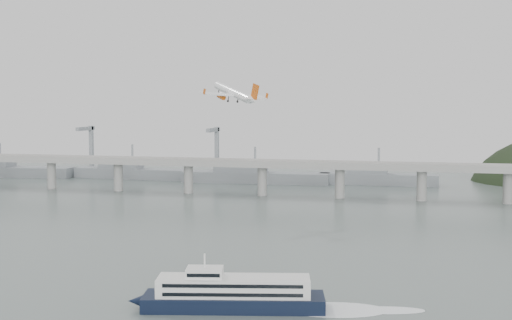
# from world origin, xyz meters

# --- Properties ---
(ground) EXTENTS (900.00, 900.00, 0.00)m
(ground) POSITION_xyz_m (0.00, 0.00, 0.00)
(ground) COLOR #55635F
(ground) RESTS_ON ground
(bridge) EXTENTS (800.00, 22.00, 23.90)m
(bridge) POSITION_xyz_m (-1.15, 200.00, 17.65)
(bridge) COLOR gray
(bridge) RESTS_ON ground
(distant_fleet) EXTENTS (453.00, 60.90, 40.00)m
(distant_fleet) POSITION_xyz_m (-155.36, 265.08, 6.22)
(distant_fleet) COLOR gray
(distant_fleet) RESTS_ON ground
(ferry) EXTENTS (87.10, 28.08, 16.56)m
(ferry) POSITION_xyz_m (14.80, -36.75, 4.49)
(ferry) COLOR black
(ferry) RESTS_ON ground
(airliner) EXTENTS (34.38, 32.86, 13.75)m
(airliner) POSITION_xyz_m (-23.43, 106.59, 64.83)
(airliner) COLOR white
(airliner) RESTS_ON ground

